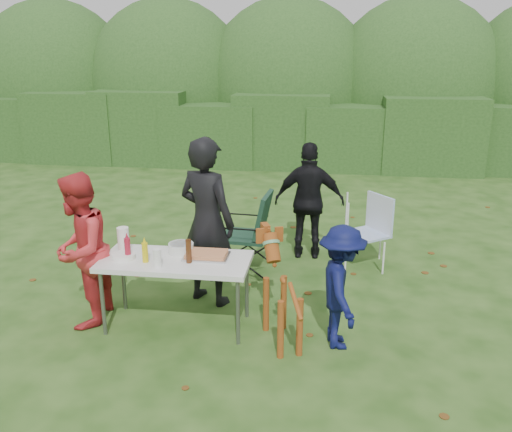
# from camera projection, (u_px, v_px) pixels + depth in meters

# --- Properties ---
(ground) EXTENTS (80.00, 80.00, 0.00)m
(ground) POSITION_uv_depth(u_px,v_px,m) (211.00, 329.00, 5.57)
(ground) COLOR #1E4211
(hedge_row) EXTENTS (22.00, 1.40, 1.70)m
(hedge_row) POSITION_uv_depth(u_px,v_px,m) (282.00, 130.00, 12.87)
(hedge_row) COLOR #23471C
(hedge_row) RESTS_ON ground
(shrub_backdrop) EXTENTS (20.00, 2.60, 3.20)m
(shrub_backdrop) POSITION_uv_depth(u_px,v_px,m) (288.00, 92.00, 14.15)
(shrub_backdrop) COLOR #3D6628
(shrub_backdrop) RESTS_ON ground
(folding_table) EXTENTS (1.50, 0.70, 0.74)m
(folding_table) POSITION_uv_depth(u_px,v_px,m) (176.00, 264.00, 5.44)
(folding_table) COLOR silver
(folding_table) RESTS_ON ground
(person_cook) EXTENTS (0.81, 0.70, 1.88)m
(person_cook) POSITION_uv_depth(u_px,v_px,m) (207.00, 222.00, 5.92)
(person_cook) COLOR black
(person_cook) RESTS_ON ground
(person_red_jacket) EXTENTS (0.66, 0.82, 1.60)m
(person_red_jacket) POSITION_uv_depth(u_px,v_px,m) (80.00, 251.00, 5.48)
(person_red_jacket) COLOR red
(person_red_jacket) RESTS_ON ground
(person_black_puffy) EXTENTS (0.93, 0.40, 1.58)m
(person_black_puffy) POSITION_uv_depth(u_px,v_px,m) (309.00, 201.00, 7.24)
(person_black_puffy) COLOR black
(person_black_puffy) RESTS_ON ground
(child) EXTENTS (0.58, 0.85, 1.21)m
(child) POSITION_uv_depth(u_px,v_px,m) (341.00, 287.00, 5.11)
(child) COLOR #0B103F
(child) RESTS_ON ground
(dog) EXTENTS (0.78, 1.13, 1.00)m
(dog) POSITION_uv_depth(u_px,v_px,m) (282.00, 296.00, 5.18)
(dog) COLOR brown
(dog) RESTS_ON ground
(camping_chair) EXTENTS (0.71, 0.71, 1.05)m
(camping_chair) POSITION_uv_depth(u_px,v_px,m) (245.00, 231.00, 6.88)
(camping_chair) COLOR #183626
(camping_chair) RESTS_ON ground
(lawn_chair) EXTENTS (0.78, 0.78, 0.94)m
(lawn_chair) POSITION_uv_depth(u_px,v_px,m) (365.00, 231.00, 7.03)
(lawn_chair) COLOR #557EC9
(lawn_chair) RESTS_ON ground
(food_tray) EXTENTS (0.45, 0.30, 0.02)m
(food_tray) POSITION_uv_depth(u_px,v_px,m) (207.00, 256.00, 5.47)
(food_tray) COLOR #B7B7BA
(food_tray) RESTS_ON folding_table
(focaccia_bread) EXTENTS (0.40, 0.26, 0.04)m
(focaccia_bread) POSITION_uv_depth(u_px,v_px,m) (206.00, 254.00, 5.46)
(focaccia_bread) COLOR #CA7D4E
(focaccia_bread) RESTS_ON food_tray
(mustard_bottle) EXTENTS (0.06, 0.06, 0.20)m
(mustard_bottle) POSITION_uv_depth(u_px,v_px,m) (145.00, 252.00, 5.32)
(mustard_bottle) COLOR gold
(mustard_bottle) RESTS_ON folding_table
(ketchup_bottle) EXTENTS (0.06, 0.06, 0.22)m
(ketchup_bottle) POSITION_uv_depth(u_px,v_px,m) (128.00, 249.00, 5.40)
(ketchup_bottle) COLOR maroon
(ketchup_bottle) RESTS_ON folding_table
(beer_bottle) EXTENTS (0.06, 0.06, 0.24)m
(beer_bottle) POSITION_uv_depth(u_px,v_px,m) (189.00, 251.00, 5.30)
(beer_bottle) COLOR #47230F
(beer_bottle) RESTS_ON folding_table
(paper_towel_roll) EXTENTS (0.12, 0.12, 0.26)m
(paper_towel_roll) POSITION_uv_depth(u_px,v_px,m) (123.00, 240.00, 5.59)
(paper_towel_roll) COLOR white
(paper_towel_roll) RESTS_ON folding_table
(cup_stack) EXTENTS (0.08, 0.08, 0.18)m
(cup_stack) POSITION_uv_depth(u_px,v_px,m) (157.00, 258.00, 5.21)
(cup_stack) COLOR white
(cup_stack) RESTS_ON folding_table
(pasta_bowl) EXTENTS (0.26, 0.26, 0.10)m
(pasta_bowl) POSITION_uv_depth(u_px,v_px,m) (181.00, 248.00, 5.58)
(pasta_bowl) COLOR silver
(pasta_bowl) RESTS_ON folding_table
(plate_stack) EXTENTS (0.24, 0.24, 0.05)m
(plate_stack) POSITION_uv_depth(u_px,v_px,m) (123.00, 256.00, 5.43)
(plate_stack) COLOR white
(plate_stack) RESTS_ON folding_table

